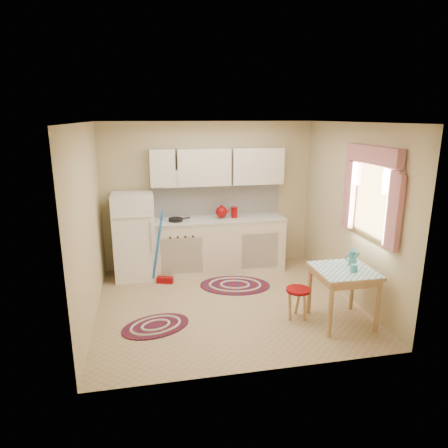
{
  "coord_description": "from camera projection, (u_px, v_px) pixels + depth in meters",
  "views": [
    {
      "loc": [
        -1.06,
        -5.08,
        2.57
      ],
      "look_at": [
        0.0,
        0.25,
        1.1
      ],
      "focal_mm": 32.0,
      "sensor_mm": 36.0,
      "label": 1
    }
  ],
  "objects": [
    {
      "name": "room_shell",
      "position": [
        235.0,
        189.0,
        5.52
      ],
      "size": [
        3.64,
        3.6,
        2.52
      ],
      "color": "tan",
      "rests_on": "ground"
    },
    {
      "name": "fridge",
      "position": [
        135.0,
        236.0,
        6.44
      ],
      "size": [
        0.65,
        0.6,
        1.4
      ],
      "primitive_type": "cube",
      "color": "white",
      "rests_on": "ground"
    },
    {
      "name": "broom",
      "position": [
        164.0,
        247.0,
        6.22
      ],
      "size": [
        0.3,
        0.2,
        1.2
      ],
      "primitive_type": null,
      "rotation": [
        0.0,
        0.0,
        -0.3
      ],
      "color": "blue",
      "rests_on": "ground"
    },
    {
      "name": "base_cabinets",
      "position": [
        217.0,
        246.0,
        6.81
      ],
      "size": [
        2.25,
        0.6,
        0.88
      ],
      "primitive_type": "cube",
      "color": "silver",
      "rests_on": "ground"
    },
    {
      "name": "countertop",
      "position": [
        217.0,
        220.0,
        6.69
      ],
      "size": [
        2.27,
        0.62,
        0.04
      ],
      "primitive_type": "cube",
      "color": "#BBBAB1",
      "rests_on": "base_cabinets"
    },
    {
      "name": "frying_pan",
      "position": [
        176.0,
        220.0,
        6.5
      ],
      "size": [
        0.29,
        0.29,
        0.05
      ],
      "primitive_type": "cylinder",
      "rotation": [
        0.0,
        0.0,
        0.3
      ],
      "color": "black",
      "rests_on": "countertop"
    },
    {
      "name": "red_kettle",
      "position": [
        221.0,
        212.0,
        6.68
      ],
      "size": [
        0.25,
        0.24,
        0.22
      ],
      "primitive_type": null,
      "rotation": [
        0.0,
        0.0,
        0.23
      ],
      "color": "#820408",
      "rests_on": "countertop"
    },
    {
      "name": "red_canister",
      "position": [
        234.0,
        213.0,
        6.72
      ],
      "size": [
        0.13,
        0.13,
        0.16
      ],
      "primitive_type": "cylinder",
      "rotation": [
        0.0,
        0.0,
        0.25
      ],
      "color": "#820408",
      "rests_on": "countertop"
    },
    {
      "name": "table",
      "position": [
        342.0,
        296.0,
        5.08
      ],
      "size": [
        0.72,
        0.72,
        0.72
      ],
      "primitive_type": "cube",
      "color": "tan",
      "rests_on": "ground"
    },
    {
      "name": "stool",
      "position": [
        297.0,
        304.0,
        5.21
      ],
      "size": [
        0.41,
        0.41,
        0.42
      ],
      "primitive_type": "cylinder",
      "rotation": [
        0.0,
        0.0,
        -0.42
      ],
      "color": "#820408",
      "rests_on": "ground"
    },
    {
      "name": "coffee_pot",
      "position": [
        353.0,
        256.0,
        5.1
      ],
      "size": [
        0.14,
        0.13,
        0.26
      ],
      "primitive_type": null,
      "rotation": [
        0.0,
        0.0,
        -0.14
      ],
      "color": "teal",
      "rests_on": "table"
    },
    {
      "name": "mug",
      "position": [
        354.0,
        268.0,
        4.89
      ],
      "size": [
        0.11,
        0.11,
        0.1
      ],
      "primitive_type": "cylinder",
      "rotation": [
        0.0,
        0.0,
        -0.31
      ],
      "color": "teal",
      "rests_on": "table"
    },
    {
      "name": "rug_center",
      "position": [
        235.0,
        285.0,
        6.27
      ],
      "size": [
        1.24,
        0.96,
        0.02
      ],
      "primitive_type": null,
      "rotation": [
        0.0,
        0.0,
        -0.23
      ],
      "color": "maroon",
      "rests_on": "ground"
    },
    {
      "name": "rug_left",
      "position": [
        156.0,
        326.0,
        5.05
      ],
      "size": [
        1.02,
        0.83,
        0.02
      ],
      "primitive_type": null,
      "rotation": [
        0.0,
        0.0,
        0.33
      ],
      "color": "maroon",
      "rests_on": "ground"
    }
  ]
}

